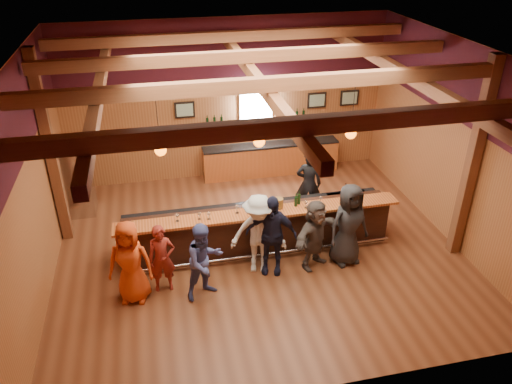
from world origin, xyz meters
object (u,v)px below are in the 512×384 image
Objects in this scene: bartender at (309,184)px; stainless_fridge at (77,181)px; customer_brown at (315,234)px; customer_orange at (130,262)px; customer_dark at (348,225)px; customer_redvest at (162,259)px; customer_denim at (204,261)px; back_bar_cabinet at (271,159)px; ice_bucket at (278,203)px; bar_counter at (258,227)px; customer_navy at (271,235)px; customer_white at (259,234)px; bottle_a at (296,201)px.

stainless_fridge is at bearing 5.66° from bartender.
stainless_fridge is at bearing 114.53° from customer_brown.
customer_orange is 0.94× the size of customer_dark.
customer_redvest is 0.90m from customer_denim.
customer_dark is (3.17, 0.46, 0.12)m from customer_denim.
ice_bucket is at bearing -101.62° from back_bar_cabinet.
customer_brown is 0.92× the size of bartender.
bartender is (2.95, 2.57, 0.05)m from customer_denim.
customer_redvest is (-2.22, -1.08, 0.23)m from bar_counter.
stainless_fridge is at bearing 117.87° from customer_redvest.
bartender is (1.55, 1.12, 0.35)m from bar_counter.
customer_brown is (0.96, -0.02, -0.11)m from customer_navy.
stainless_fridge is 5.40m from customer_navy.
customer_brown is at bearing 94.88° from bartender.
customer_white is at bearing -132.51° from ice_bucket.
customer_white reaches higher than bottle_a.
ice_bucket is (1.81, 1.22, 0.40)m from customer_denim.
back_bar_cabinet is at bearing 85.52° from customer_dark.
customer_navy is 0.97m from customer_brown.
customer_brown is at bearing 16.58° from customer_orange.
bottle_a is at bearing -16.68° from bar_counter.
customer_redvest reaches higher than bar_counter.
bottle_a is at bearing 15.05° from customer_redvest.
customer_orange reaches higher than bar_counter.
customer_brown reaches higher than bar_counter.
customer_redvest is 6.49× the size of ice_bucket.
customer_orange is 3.77m from bottle_a.
bar_counter is 27.33× the size of ice_bucket.
back_bar_cabinet is 2.26× the size of customer_orange.
bar_counter is 1.10m from bottle_a.
customer_navy is at bearing -114.78° from ice_bucket.
customer_orange is at bearing -156.13° from bar_counter.
customer_dark is (0.58, -4.55, 0.47)m from back_bar_cabinet.
stainless_fridge is 3.92m from customer_orange.
bartender is at bearing 62.77° from customer_white.
customer_dark reaches higher than stainless_fridge.
bottle_a is (4.92, -2.69, 0.33)m from stainless_fridge.
bottle_a is (2.20, 1.20, 0.40)m from customer_denim.
bartender is (-0.22, 2.11, -0.07)m from customer_dark.
customer_orange reaches higher than bartender.
customer_white is 0.27m from customer_navy.
bottle_a is at bearing 62.77° from customer_navy.
customer_navy is at bearing 167.50° from customer_dark.
customer_brown is at bearing -43.62° from bar_counter.
stainless_fridge is 1.08× the size of customer_denim.
customer_white is 0.93m from ice_bucket.
customer_dark reaches higher than customer_brown.
bottle_a reaches higher than ice_bucket.
ice_bucket is at bearing 97.98° from customer_brown.
customer_navy reaches higher than customer_orange.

